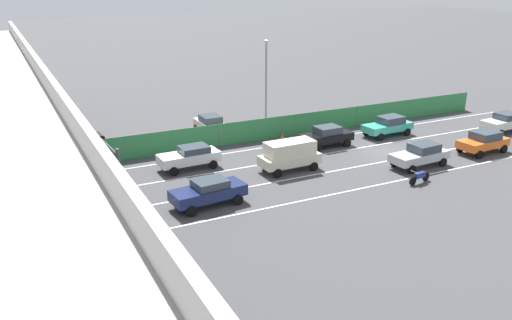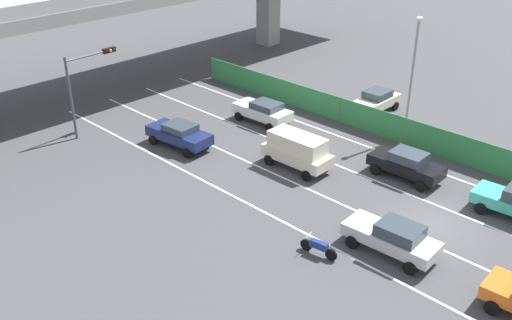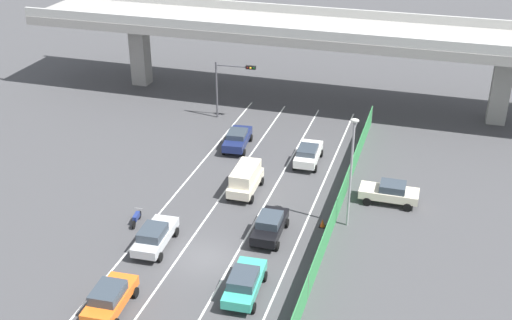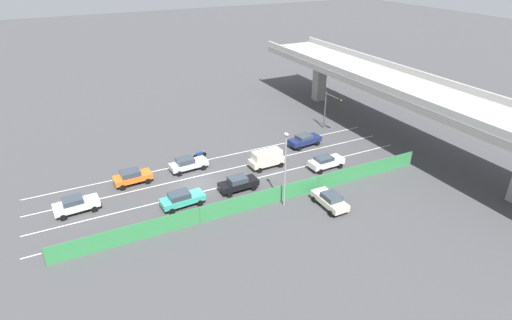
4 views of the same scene
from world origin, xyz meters
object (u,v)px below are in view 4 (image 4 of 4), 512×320
object	(u,v)px
street_lamp	(285,164)
car_sedan_navy	(305,140)
car_sedan_silver	(188,163)
traffic_light	(332,105)
car_hatchback_white	(326,162)
traffic_cone	(270,197)
car_taxi_orange	(132,176)
parked_sedan_cream	(330,200)
car_sedan_black	(238,183)
motorcycle	(200,155)
car_taxi_teal	(182,198)
car_sedan_white	(76,204)
car_van_cream	(267,158)

from	to	relation	value
street_lamp	car_sedan_navy	bearing A→B (deg)	139.35
car_sedan_silver	traffic_light	size ratio (longest dim) A/B	0.82
car_hatchback_white	car_sedan_navy	xyz separation A→B (m)	(-6.65, 1.20, -0.01)
car_hatchback_white	traffic_cone	xyz separation A→B (m)	(3.17, -9.35, -0.64)
car_taxi_orange	traffic_light	xyz separation A→B (m)	(-2.55, 29.08, 3.09)
car_taxi_orange	parked_sedan_cream	world-z (taller)	car_taxi_orange
car_sedan_black	parked_sedan_cream	size ratio (longest dim) A/B	1.00
car_sedan_silver	street_lamp	world-z (taller)	street_lamp
car_hatchback_white	motorcycle	world-z (taller)	car_hatchback_white
motorcycle	traffic_light	world-z (taller)	traffic_light
car_taxi_teal	car_sedan_navy	xyz separation A→B (m)	(-6.86, 19.38, -0.02)
car_sedan_white	traffic_light	xyz separation A→B (m)	(-5.84, 35.37, 3.08)
parked_sedan_cream	traffic_light	world-z (taller)	traffic_light
car_taxi_teal	car_hatchback_white	size ratio (longest dim) A/B	1.04
car_hatchback_white	street_lamp	bearing A→B (deg)	-60.90
car_taxi_orange	traffic_cone	world-z (taller)	car_taxi_orange
car_taxi_teal	street_lamp	distance (m)	11.31
car_sedan_silver	car_sedan_white	world-z (taller)	car_sedan_white
car_taxi_orange	motorcycle	xyz separation A→B (m)	(-2.80, 9.04, -0.48)
car_taxi_orange	car_sedan_black	world-z (taller)	car_taxi_orange
car_taxi_teal	car_sedan_navy	distance (m)	20.56
car_hatchback_white	car_sedan_black	distance (m)	11.64
car_sedan_navy	parked_sedan_cream	distance (m)	15.08
car_hatchback_white	car_taxi_orange	xyz separation A→B (m)	(-6.79, -21.80, 0.02)
car_sedan_silver	traffic_light	bearing A→B (deg)	95.87
car_sedan_navy	car_sedan_black	distance (m)	14.43
car_hatchback_white	traffic_cone	distance (m)	9.89
car_taxi_orange	traffic_light	distance (m)	29.35
motorcycle	parked_sedan_cream	size ratio (longest dim) A/B	0.44
motorcycle	traffic_light	size ratio (longest dim) A/B	0.34
car_taxi_orange	parked_sedan_cream	xyz separation A→B (m)	(14.07, 17.21, -0.03)
car_taxi_teal	car_sedan_black	xyz separation A→B (m)	(-0.27, 6.54, -0.00)
traffic_light	street_lamp	distance (m)	21.31
car_sedan_silver	motorcycle	size ratio (longest dim) A/B	2.37
car_van_cream	traffic_cone	xyz separation A→B (m)	(6.71, -3.14, -0.94)
car_sedan_silver	traffic_cone	bearing A→B (deg)	29.53
car_hatchback_white	parked_sedan_cream	xyz separation A→B (m)	(7.28, -4.59, -0.01)
traffic_light	street_lamp	size ratio (longest dim) A/B	0.69
car_sedan_white	street_lamp	world-z (taller)	street_lamp
car_sedan_silver	car_sedan_white	size ratio (longest dim) A/B	1.03
car_sedan_white	traffic_light	bearing A→B (deg)	99.37
car_sedan_white	car_sedan_black	distance (m)	16.81
car_sedan_navy	motorcycle	size ratio (longest dim) A/B	2.43
traffic_cone	car_van_cream	bearing A→B (deg)	154.91
car_taxi_teal	car_taxi_orange	distance (m)	7.89
car_sedan_navy	car_taxi_orange	size ratio (longest dim) A/B	1.10
car_taxi_orange	car_sedan_black	bearing A→B (deg)	56.46
car_taxi_teal	traffic_light	size ratio (longest dim) A/B	0.82
car_sedan_black	traffic_light	bearing A→B (deg)	116.15
car_sedan_navy	car_sedan_black	size ratio (longest dim) A/B	1.07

